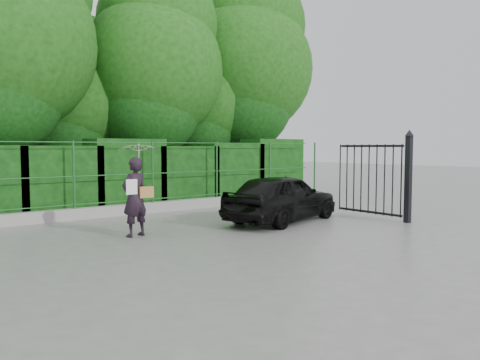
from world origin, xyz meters
TOP-DOWN VIEW (x-y plane):
  - ground at (0.00, 0.00)m, footprint 80.00×80.00m
  - kerb at (0.00, 4.50)m, footprint 14.00×0.25m
  - fence at (0.22, 4.50)m, footprint 14.13×0.06m
  - hedge at (0.03, 5.50)m, footprint 14.20×1.20m
  - trees at (1.14, 7.74)m, footprint 17.10×6.15m
  - gate at (4.60, -0.72)m, footprint 0.22×2.33m
  - woman at (-1.58, 1.40)m, footprint 0.93×0.88m
  - car at (2.21, 0.90)m, footprint 3.91×2.29m

SIDE VIEW (x-z plane):
  - ground at x=0.00m, z-range 0.00..0.00m
  - kerb at x=0.00m, z-range 0.00..0.30m
  - car at x=2.21m, z-range 0.00..1.25m
  - hedge at x=0.03m, z-range -0.07..2.15m
  - gate at x=4.60m, z-range 0.01..2.37m
  - fence at x=0.22m, z-range 0.30..2.10m
  - woman at x=-1.58m, z-range 0.29..2.30m
  - trees at x=1.14m, z-range 0.58..8.66m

